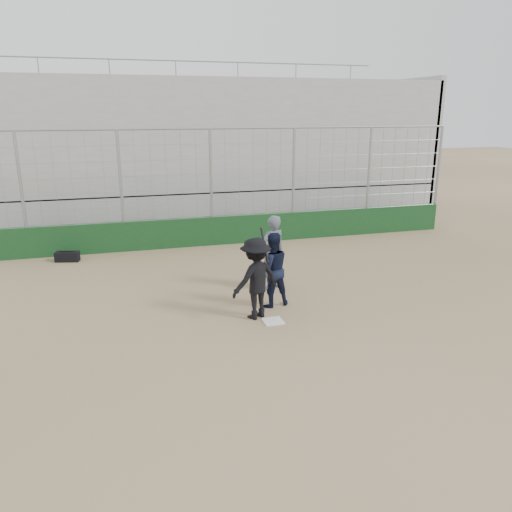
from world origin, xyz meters
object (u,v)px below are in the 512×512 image
object	(u,v)px
equipment_bag	(67,257)
umpire	(273,256)
batter_at_plate	(256,278)
catcher_crouched	(272,282)

from	to	relation	value
equipment_bag	umpire	bearing A→B (deg)	-37.35
batter_at_plate	umpire	xyz separation A→B (m)	(0.95, 1.71, -0.04)
umpire	equipment_bag	distance (m)	6.90
catcher_crouched	equipment_bag	size ratio (longest dim) A/B	1.59
batter_at_plate	equipment_bag	xyz separation A→B (m)	(-4.50, 5.87, -0.79)
catcher_crouched	umpire	world-z (taller)	umpire
batter_at_plate	umpire	world-z (taller)	batter_at_plate
catcher_crouched	equipment_bag	bearing A→B (deg)	133.48
batter_at_plate	catcher_crouched	bearing A→B (deg)	43.62
batter_at_plate	equipment_bag	bearing A→B (deg)	127.45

